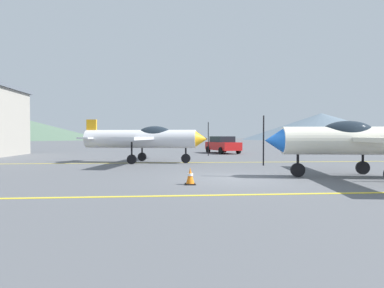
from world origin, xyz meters
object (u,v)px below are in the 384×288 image
at_px(airplane_near, 363,140).
at_px(traffic_cone_front, 190,176).
at_px(car_sedan, 223,144).
at_px(airplane_mid, 145,138).

distance_m(airplane_near, traffic_cone_front, 7.23).
distance_m(car_sedan, traffic_cone_front, 19.56).
distance_m(airplane_mid, car_sedan, 12.08).
bearing_deg(traffic_cone_front, airplane_near, 9.79).
xyz_separation_m(airplane_near, traffic_cone_front, (-7.02, -1.21, -1.23)).
bearing_deg(traffic_cone_front, car_sedan, 76.51).
bearing_deg(airplane_near, car_sedan, 97.87).
bearing_deg(airplane_mid, car_sedan, 56.30).
distance_m(airplane_near, airplane_mid, 12.01).
bearing_deg(car_sedan, traffic_cone_front, -103.49).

